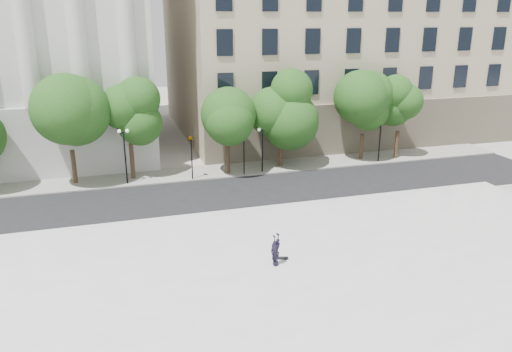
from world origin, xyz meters
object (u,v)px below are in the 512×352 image
object	(u,v)px
traffic_light_east	(244,133)
person_lying	(275,261)
skateboard	(280,258)
traffic_light_west	(191,136)

from	to	relation	value
traffic_light_east	person_lying	distance (m)	17.13
person_lying	skateboard	distance (m)	0.81
traffic_light_west	skateboard	xyz separation A→B (m)	(2.01, -16.01, -3.19)
person_lying	traffic_light_east	bearing A→B (deg)	48.74
traffic_light_west	skateboard	size ratio (longest dim) A/B	4.80
traffic_light_east	person_lying	size ratio (longest dim) A/B	2.39
traffic_light_west	skateboard	bearing A→B (deg)	-82.86
traffic_light_west	person_lying	world-z (taller)	traffic_light_west
traffic_light_east	skateboard	xyz separation A→B (m)	(-2.37, -16.01, -3.19)
traffic_light_west	traffic_light_east	distance (m)	4.38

